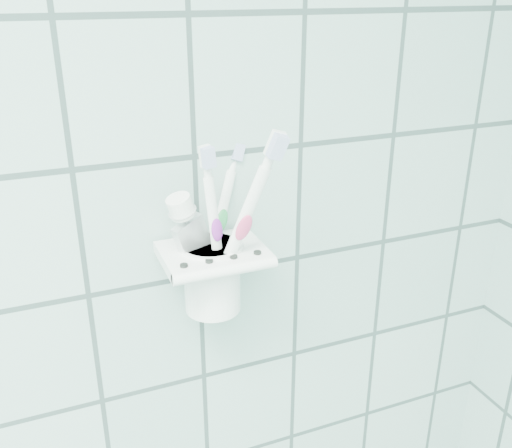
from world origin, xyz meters
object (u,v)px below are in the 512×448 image
Objects in this scene: toothpaste_tube at (212,233)px; toothbrush_blue at (198,226)px; cup at (212,274)px; holder_bracket at (212,255)px; toothbrush_orange at (205,217)px; toothbrush_pink at (222,228)px.

toothbrush_blue is at bearing -178.93° from toothpaste_tube.
cup is 0.05m from toothpaste_tube.
toothbrush_orange is (-0.01, -0.01, 0.05)m from holder_bracket.
toothbrush_orange is 0.04m from toothpaste_tube.
toothpaste_tube reaches higher than cup.
toothbrush_blue is (-0.01, 0.00, 0.06)m from cup.
holder_bracket and cup have the same top height.
toothbrush_orange is 1.46× the size of toothpaste_tube.
holder_bracket is 0.61× the size of toothbrush_blue.
cup is 0.44× the size of toothbrush_blue.
toothbrush_pink is 0.03m from toothpaste_tube.
toothbrush_pink is at bearing -51.78° from cup.
cup is at bearing 115.81° from toothbrush_pink.
toothbrush_blue is 0.02m from toothbrush_orange.
cup is 0.54× the size of toothpaste_tube.
toothpaste_tube is at bearing 56.94° from toothbrush_orange.
toothbrush_pink is at bearing -31.54° from toothbrush_blue.
holder_bracket is at bearing 39.80° from toothbrush_orange.
cup is 0.06m from toothbrush_pink.
toothpaste_tube is (-0.01, 0.02, -0.01)m from toothbrush_pink.
holder_bracket is at bearing 124.99° from toothbrush_pink.
toothbrush_orange is at bearing 166.74° from toothbrush_pink.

